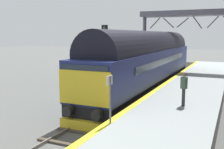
% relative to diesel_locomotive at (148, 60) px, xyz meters
% --- Properties ---
extents(ground_plane, '(140.00, 140.00, 0.00)m').
position_rel_diesel_locomotive_xyz_m(ground_plane, '(-0.00, -5.82, -2.49)').
color(ground_plane, '#5D5F5C').
rests_on(ground_plane, ground).
extents(track_main, '(2.50, 60.00, 0.15)m').
position_rel_diesel_locomotive_xyz_m(track_main, '(-0.00, -5.82, -2.43)').
color(track_main, slate).
rests_on(track_main, ground).
extents(station_platform, '(4.00, 44.00, 1.01)m').
position_rel_diesel_locomotive_xyz_m(station_platform, '(3.60, -5.82, -1.99)').
color(station_platform, '#99A3A2').
rests_on(station_platform, ground).
extents(diesel_locomotive, '(2.74, 19.82, 4.68)m').
position_rel_diesel_locomotive_xyz_m(diesel_locomotive, '(0.00, 0.00, 0.00)').
color(diesel_locomotive, black).
rests_on(diesel_locomotive, ground).
extents(signal_post_far, '(0.44, 0.22, 5.07)m').
position_rel_diesel_locomotive_xyz_m(signal_post_far, '(-2.31, -2.79, 0.74)').
color(signal_post_far, gray).
rests_on(signal_post_far, ground).
extents(platform_number_sign, '(0.10, 0.44, 1.86)m').
position_rel_diesel_locomotive_xyz_m(platform_number_sign, '(1.84, -10.92, -0.24)').
color(platform_number_sign, slate).
rests_on(platform_number_sign, station_platform).
extents(waiting_passenger, '(0.43, 0.49, 1.64)m').
position_rel_diesel_locomotive_xyz_m(waiting_passenger, '(3.95, -7.04, -0.50)').
color(waiting_passenger, '#2F3333').
rests_on(waiting_passenger, station_platform).
extents(overhead_footbridge, '(9.30, 2.00, 6.63)m').
position_rel_diesel_locomotive_xyz_m(overhead_footbridge, '(2.05, 6.55, 3.41)').
color(overhead_footbridge, slate).
rests_on(overhead_footbridge, ground).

